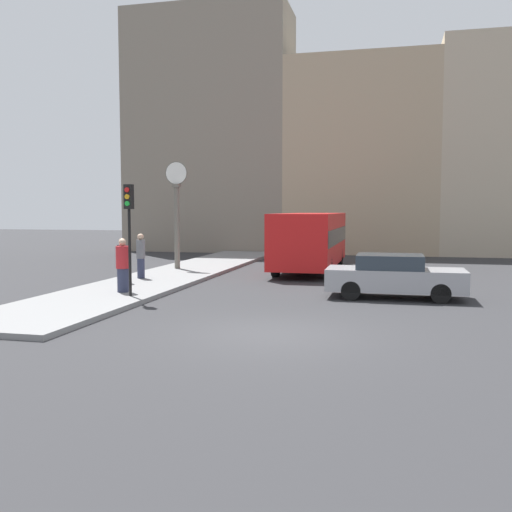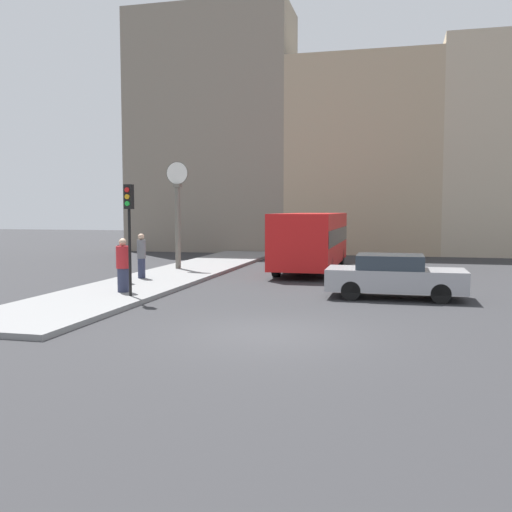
{
  "view_description": "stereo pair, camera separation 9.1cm",
  "coord_description": "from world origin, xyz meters",
  "px_view_note": "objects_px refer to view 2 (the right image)",
  "views": [
    {
      "loc": [
        2.67,
        -12.67,
        2.84
      ],
      "look_at": [
        -1.61,
        5.15,
        1.35
      ],
      "focal_mm": 40.0,
      "sensor_mm": 36.0,
      "label": 1
    },
    {
      "loc": [
        2.76,
        -12.65,
        2.84
      ],
      "look_at": [
        -1.61,
        5.15,
        1.35
      ],
      "focal_mm": 40.0,
      "sensor_mm": 36.0,
      "label": 2
    }
  ],
  "objects_px": {
    "bus_distant": "(311,238)",
    "sedan_car": "(394,276)",
    "pedestrian_grey_jacket": "(141,256)",
    "pedestrian_red_top": "(123,266)",
    "traffic_light_near": "(129,216)",
    "pedestrian_black_jacket": "(123,261)",
    "street_clock": "(178,210)"
  },
  "relations": [
    {
      "from": "sedan_car",
      "to": "traffic_light_near",
      "type": "height_order",
      "value": "traffic_light_near"
    },
    {
      "from": "sedan_car",
      "to": "street_clock",
      "type": "bearing_deg",
      "value": 149.27
    },
    {
      "from": "sedan_car",
      "to": "bus_distant",
      "type": "height_order",
      "value": "bus_distant"
    },
    {
      "from": "traffic_light_near",
      "to": "pedestrian_red_top",
      "type": "relative_size",
      "value": 1.99
    },
    {
      "from": "bus_distant",
      "to": "pedestrian_black_jacket",
      "type": "xyz_separation_m",
      "value": [
        -6.01,
        -6.93,
        -0.57
      ]
    },
    {
      "from": "pedestrian_black_jacket",
      "to": "bus_distant",
      "type": "bearing_deg",
      "value": 49.06
    },
    {
      "from": "street_clock",
      "to": "pedestrian_black_jacket",
      "type": "distance_m",
      "value": 5.58
    },
    {
      "from": "bus_distant",
      "to": "pedestrian_black_jacket",
      "type": "height_order",
      "value": "bus_distant"
    },
    {
      "from": "pedestrian_black_jacket",
      "to": "pedestrian_grey_jacket",
      "type": "bearing_deg",
      "value": 86.89
    },
    {
      "from": "pedestrian_grey_jacket",
      "to": "pedestrian_red_top",
      "type": "relative_size",
      "value": 1.01
    },
    {
      "from": "pedestrian_grey_jacket",
      "to": "sedan_car",
      "type": "bearing_deg",
      "value": -11.09
    },
    {
      "from": "bus_distant",
      "to": "street_clock",
      "type": "xyz_separation_m",
      "value": [
        -5.92,
        -1.67,
        1.28
      ]
    },
    {
      "from": "street_clock",
      "to": "pedestrian_red_top",
      "type": "xyz_separation_m",
      "value": [
        1.04,
        -7.5,
        -1.81
      ]
    },
    {
      "from": "bus_distant",
      "to": "pedestrian_grey_jacket",
      "type": "height_order",
      "value": "bus_distant"
    },
    {
      "from": "bus_distant",
      "to": "sedan_car",
      "type": "bearing_deg",
      "value": -63.14
    },
    {
      "from": "sedan_car",
      "to": "street_clock",
      "type": "relative_size",
      "value": 0.89
    },
    {
      "from": "pedestrian_grey_jacket",
      "to": "pedestrian_black_jacket",
      "type": "xyz_separation_m",
      "value": [
        -0.08,
        -1.41,
        -0.08
      ]
    },
    {
      "from": "bus_distant",
      "to": "traffic_light_near",
      "type": "height_order",
      "value": "traffic_light_near"
    },
    {
      "from": "bus_distant",
      "to": "pedestrian_red_top",
      "type": "bearing_deg",
      "value": -118.04
    },
    {
      "from": "bus_distant",
      "to": "pedestrian_grey_jacket",
      "type": "xyz_separation_m",
      "value": [
        -5.94,
        -5.52,
        -0.49
      ]
    },
    {
      "from": "bus_distant",
      "to": "street_clock",
      "type": "height_order",
      "value": "street_clock"
    },
    {
      "from": "sedan_car",
      "to": "pedestrian_black_jacket",
      "type": "height_order",
      "value": "pedestrian_black_jacket"
    },
    {
      "from": "traffic_light_near",
      "to": "pedestrian_black_jacket",
      "type": "distance_m",
      "value": 3.84
    },
    {
      "from": "bus_distant",
      "to": "pedestrian_grey_jacket",
      "type": "distance_m",
      "value": 8.12
    },
    {
      "from": "pedestrian_red_top",
      "to": "pedestrian_grey_jacket",
      "type": "bearing_deg",
      "value": 106.14
    },
    {
      "from": "sedan_car",
      "to": "traffic_light_near",
      "type": "xyz_separation_m",
      "value": [
        -8.02,
        -2.48,
        1.94
      ]
    },
    {
      "from": "traffic_light_near",
      "to": "pedestrian_grey_jacket",
      "type": "bearing_deg",
      "value": 110.89
    },
    {
      "from": "sedan_car",
      "to": "traffic_light_near",
      "type": "bearing_deg",
      "value": -162.81
    },
    {
      "from": "street_clock",
      "to": "pedestrian_black_jacket",
      "type": "bearing_deg",
      "value": -91.01
    },
    {
      "from": "traffic_light_near",
      "to": "pedestrian_red_top",
      "type": "bearing_deg",
      "value": 129.86
    },
    {
      "from": "bus_distant",
      "to": "street_clock",
      "type": "bearing_deg",
      "value": -164.25
    },
    {
      "from": "pedestrian_grey_jacket",
      "to": "pedestrian_black_jacket",
      "type": "height_order",
      "value": "pedestrian_grey_jacket"
    }
  ]
}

